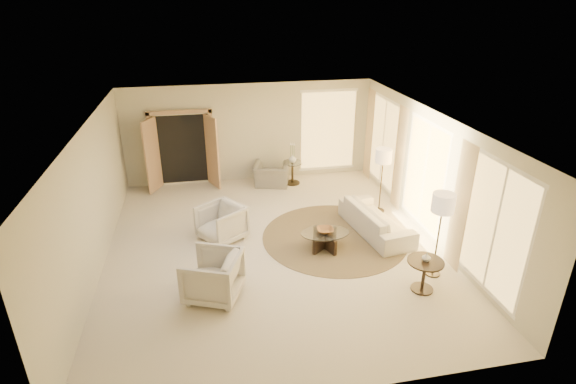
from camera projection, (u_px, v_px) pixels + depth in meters
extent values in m
cube|color=beige|center=(274.00, 247.00, 9.76)|extent=(7.00, 8.00, 0.02)
cube|color=white|center=(272.00, 121.00, 8.61)|extent=(7.00, 8.00, 0.02)
cube|color=beige|center=(250.00, 133.00, 12.77)|extent=(7.00, 0.04, 2.80)
cube|color=beige|center=(325.00, 314.00, 5.60)|extent=(7.00, 0.04, 2.80)
cube|color=beige|center=(92.00, 202.00, 8.57)|extent=(0.04, 8.00, 2.80)
cube|color=beige|center=(431.00, 176.00, 9.80)|extent=(0.04, 8.00, 2.80)
cube|color=tan|center=(183.00, 149.00, 12.46)|extent=(1.80, 0.12, 2.16)
cube|color=tan|center=(152.00, 156.00, 12.10)|extent=(0.35, 0.66, 2.00)
cube|color=tan|center=(212.00, 152.00, 12.38)|extent=(0.35, 0.66, 2.00)
cylinder|color=#3C2F1D|center=(334.00, 237.00, 10.15)|extent=(3.89, 3.89, 0.01)
imported|color=beige|center=(376.00, 220.00, 10.25)|extent=(1.17, 2.27, 0.63)
imported|color=beige|center=(221.00, 221.00, 9.89)|extent=(1.16, 1.18, 0.89)
imported|color=beige|center=(213.00, 274.00, 7.99)|extent=(1.15, 1.18, 0.95)
imported|color=gray|center=(272.00, 171.00, 12.72)|extent=(1.10, 0.87, 0.85)
cube|color=black|center=(325.00, 241.00, 9.65)|extent=(0.33, 0.77, 0.35)
cube|color=black|center=(325.00, 241.00, 9.65)|extent=(0.66, 0.56, 0.35)
cylinder|color=white|center=(325.00, 232.00, 9.57)|extent=(1.30, 1.30, 0.02)
cylinder|color=black|center=(422.00, 289.00, 8.36)|extent=(0.41, 0.41, 0.03)
cylinder|color=black|center=(424.00, 276.00, 8.24)|extent=(0.06, 0.06, 0.59)
cylinder|color=black|center=(426.00, 262.00, 8.11)|extent=(0.66, 0.66, 0.03)
cylinder|color=#2F281B|center=(292.00, 183.00, 12.99)|extent=(0.43, 0.43, 0.03)
cylinder|color=#2F281B|center=(292.00, 173.00, 12.87)|extent=(0.06, 0.06, 0.61)
cylinder|color=white|center=(292.00, 163.00, 12.74)|extent=(0.56, 0.56, 0.03)
cylinder|color=#2F281B|center=(379.00, 210.00, 11.35)|extent=(0.28, 0.28, 0.03)
cylinder|color=#2F281B|center=(381.00, 186.00, 11.07)|extent=(0.03, 0.03, 1.40)
cylinder|color=beige|center=(384.00, 156.00, 10.75)|extent=(0.40, 0.40, 0.34)
cylinder|color=#2F281B|center=(432.00, 273.00, 8.82)|extent=(0.29, 0.29, 0.03)
cylinder|color=#2F281B|center=(437.00, 242.00, 8.53)|extent=(0.03, 0.03, 1.46)
cylinder|color=beige|center=(443.00, 203.00, 8.19)|extent=(0.42, 0.42, 0.36)
imported|color=brown|center=(325.00, 230.00, 9.55)|extent=(0.39, 0.39, 0.09)
imported|color=silver|center=(426.00, 257.00, 8.08)|extent=(0.21, 0.21, 0.17)
imported|color=silver|center=(293.00, 159.00, 12.69)|extent=(0.28, 0.28, 0.23)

